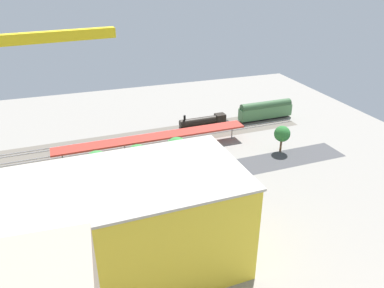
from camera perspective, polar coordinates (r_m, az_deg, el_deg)
The scene contains 23 objects.
ground_plane at distance 89.93m, azimuth -3.11°, elevation -4.97°, with size 151.22×151.22×0.00m, color gray.
rail_bed at distance 109.76m, azimuth -6.47°, elevation 0.87°, with size 94.51×13.41×0.01m, color #665E54.
street_asphalt at distance 88.11m, azimuth -2.71°, elevation -5.66°, with size 94.51×9.00×0.01m, color #424244.
track_rails at distance 109.69m, azimuth -6.47°, elevation 0.95°, with size 94.48×9.66×0.12m.
platform_canopy_near at distance 100.23m, azimuth -6.04°, elevation 1.07°, with size 53.22×6.28×4.54m.
locomotive at distance 116.32m, azimuth 2.11°, elevation 3.45°, with size 16.74×3.05×4.92m.
passenger_coach at distance 124.59m, azimuth 11.36°, elevation 5.23°, with size 18.83×3.56×6.20m.
parked_car_0 at distance 88.50m, azimuth 5.05°, elevation -5.02°, with size 4.88×2.23×1.70m.
parked_car_1 at distance 85.29m, azimuth -0.11°, elevation -6.17°, with size 4.35×2.14×1.79m.
parked_car_2 at distance 83.70m, azimuth -5.90°, elevation -6.99°, with size 4.45×1.78×1.81m.
parked_car_3 at distance 82.67m, azimuth -12.11°, elevation -7.99°, with size 4.61×2.00×1.73m.
parked_car_4 at distance 82.41m, azimuth -17.53°, elevation -8.84°, with size 4.36×2.00×1.70m.
parked_car_5 at distance 82.74m, azimuth -23.60°, elevation -9.79°, with size 4.59×1.73×1.68m.
construction_building at distance 60.90m, azimuth -9.95°, elevation -12.54°, with size 36.60×19.44×17.08m, color yellow.
construction_roof_slab at distance 55.97m, azimuth -10.62°, elevation -5.49°, with size 37.20×20.04×0.40m, color #ADA89E.
box_truck_0 at distance 77.80m, azimuth -16.41°, elevation -10.12°, with size 10.21×3.55×3.38m.
box_truck_1 at distance 76.00m, azimuth -15.10°, elevation -10.97°, with size 10.04×2.66×3.13m.
street_tree_0 at distance 89.12m, azimuth -2.35°, elevation -0.88°, with size 6.19×6.19×9.09m.
street_tree_1 at distance 88.88m, azimuth -7.51°, elevation -1.89°, with size 5.44×5.44×7.71m.
street_tree_2 at distance 89.26m, azimuth -8.45°, elevation -1.84°, with size 5.67×5.67×7.81m.
street_tree_3 at distance 86.91m, azimuth -14.53°, elevation -2.94°, with size 5.99×5.99×8.38m.
street_tree_4 at distance 102.20m, azimuth 13.84°, elevation 1.53°, with size 4.38×4.38×7.48m.
traffic_light at distance 90.78m, azimuth -0.86°, elevation -1.40°, with size 0.50×0.36×6.77m.
Camera 1 is at (20.55, 74.55, 45.90)m, focal length 34.30 mm.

